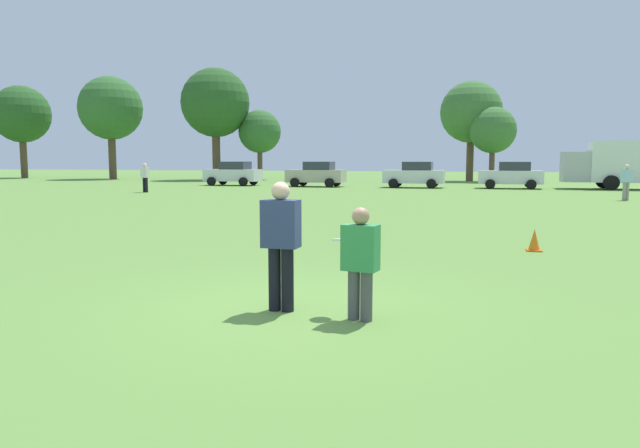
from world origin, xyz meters
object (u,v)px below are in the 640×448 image
traffic_cone (534,240)px  frisbee (343,240)px  player_defender (360,258)px  bystander_far_jogger (626,180)px  parked_car_near_left (233,173)px  player_thrower (281,239)px  parked_car_mid_left (317,174)px  parked_car_mid_right (511,175)px  parked_car_center (415,175)px  box_truck (635,163)px  bystander_sideline_watcher (145,176)px

traffic_cone → frisbee: bearing=-116.3°
player_defender → bystander_far_jogger: (8.78, 24.06, 0.20)m
frisbee → parked_car_near_left: bearing=114.7°
traffic_cone → bystander_far_jogger: bearing=71.1°
player_thrower → frisbee: 0.80m
parked_car_mid_left → bystander_far_jogger: (18.15, -10.18, 0.06)m
player_defender → frisbee: size_ratio=5.14×
frisbee → parked_car_mid_right: 34.74m
player_defender → traffic_cone: 6.88m
traffic_cone → parked_car_center: (-4.97, 28.10, 0.69)m
frisbee → bystander_far_jogger: bystander_far_jogger is taller
box_truck → bystander_sideline_watcher: bearing=-159.8°
player_defender → parked_car_near_left: (-16.08, 34.68, 0.15)m
parked_car_center → box_truck: (14.25, 0.99, 0.83)m
parked_car_mid_left → box_truck: (21.35, 1.15, 0.83)m
player_defender → parked_car_mid_right: (4.21, 34.73, 0.15)m
player_thrower → parked_car_center: bearing=92.0°
player_defender → parked_car_mid_left: (-9.37, 34.24, 0.15)m
parked_car_mid_right → frisbee: bearing=-97.4°
parked_car_center → bystander_far_jogger: parked_car_center is taller
parked_car_center → bystander_sideline_watcher: bearing=-147.0°
player_defender → bystander_sideline_watcher: size_ratio=0.80×
traffic_cone → parked_car_mid_left: 30.44m
bystander_sideline_watcher → player_defender: bearing=-54.4°
frisbee → bystander_far_jogger: bearing=69.2°
traffic_cone → parked_car_near_left: size_ratio=0.11×
parked_car_mid_left → bystander_sideline_watcher: 12.71m
bystander_far_jogger → box_truck: bearing=74.2°
frisbee → traffic_cone: (2.98, 6.03, -0.73)m
parked_car_near_left → bystander_sideline_watcher: 10.28m
traffic_cone → parked_car_mid_right: (1.51, 28.42, 0.69)m
traffic_cone → bystander_sideline_watcher: bearing=138.0°
parked_car_center → bystander_far_jogger: bearing=-43.1°
player_defender → box_truck: 37.38m
traffic_cone → bystander_sideline_watcher: (-20.24, 18.20, 0.76)m
player_thrower → frisbee: (0.80, 0.08, 0.01)m
frisbee → traffic_cone: 6.76m
parked_car_near_left → parked_car_mid_left: size_ratio=1.00×
bystander_sideline_watcher → box_truck: bearing=20.2°
parked_car_mid_left → parked_car_center: size_ratio=1.00×
player_defender → parked_car_near_left: bearing=114.9°
frisbee → bystander_far_jogger: 25.45m
player_defender → bystander_far_jogger: size_ratio=0.80×
player_thrower → parked_car_center: (-1.20, 34.21, -0.03)m
frisbee → parked_car_mid_right: bearing=82.6°
player_thrower → box_truck: (13.06, 35.20, 0.80)m
player_thrower → bystander_far_jogger: bearing=67.6°
parked_car_mid_right → bystander_sideline_watcher: (-21.75, -10.22, 0.06)m
frisbee → parked_car_near_left: (-15.80, 34.41, -0.03)m
parked_car_near_left → bystander_far_jogger: size_ratio=2.45×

